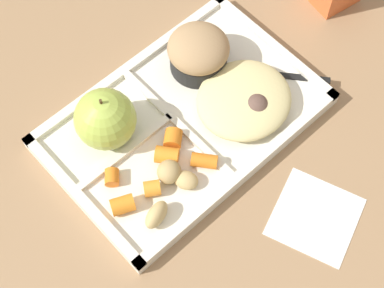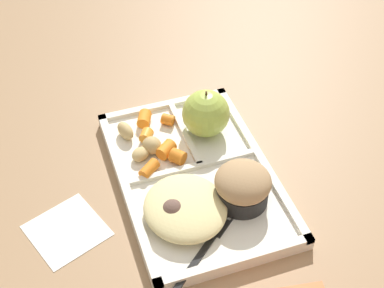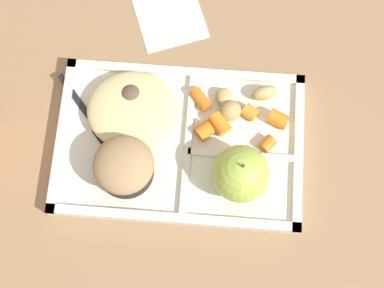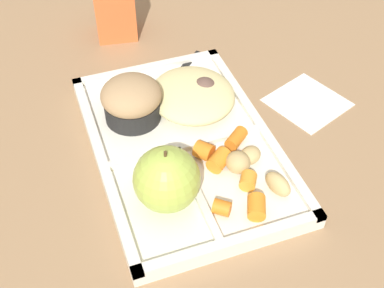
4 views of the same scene
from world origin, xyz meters
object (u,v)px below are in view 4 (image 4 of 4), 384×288
(green_apple, at_px, (167,179))
(lunch_tray, at_px, (183,146))
(milk_carton, at_px, (114,4))
(plastic_fork, at_px, (169,82))
(bran_muffin, at_px, (132,100))

(green_apple, bearing_deg, lunch_tray, -29.49)
(milk_carton, bearing_deg, green_apple, -175.89)
(plastic_fork, xyz_separation_m, milk_carton, (0.18, 0.04, 0.04))
(plastic_fork, relative_size, milk_carton, 1.18)
(green_apple, distance_m, milk_carton, 0.40)
(bran_muffin, height_order, plastic_fork, bran_muffin)
(green_apple, relative_size, milk_carton, 0.75)
(bran_muffin, bearing_deg, lunch_tray, -145.92)
(lunch_tray, distance_m, bran_muffin, 0.09)
(green_apple, xyz_separation_m, bran_muffin, (0.16, 0.00, -0.01))
(bran_muffin, distance_m, milk_carton, 0.24)
(lunch_tray, height_order, bran_muffin, bran_muffin)
(green_apple, xyz_separation_m, milk_carton, (0.40, -0.03, 0.00))
(green_apple, bearing_deg, plastic_fork, -18.19)
(lunch_tray, height_order, milk_carton, milk_carton)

